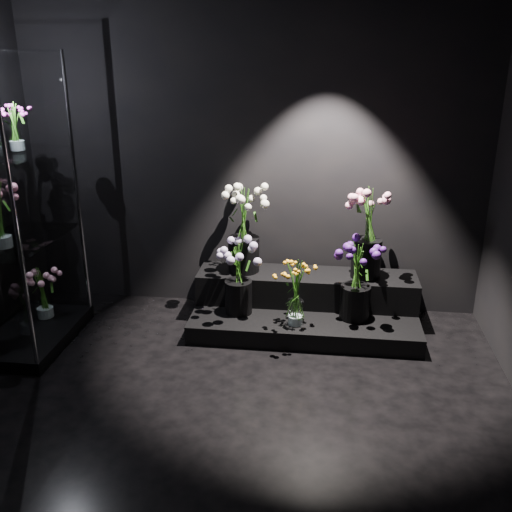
# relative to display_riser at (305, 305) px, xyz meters

# --- Properties ---
(floor) EXTENTS (4.00, 4.00, 0.00)m
(floor) POSITION_rel_display_riser_xyz_m (-0.51, -1.63, -0.17)
(floor) COLOR black
(floor) RESTS_ON ground
(wall_back) EXTENTS (4.00, 0.00, 4.00)m
(wall_back) POSITION_rel_display_riser_xyz_m (-0.51, 0.37, 1.23)
(wall_back) COLOR black
(wall_back) RESTS_ON floor
(display_riser) EXTENTS (1.88, 0.84, 0.42)m
(display_riser) POSITION_rel_display_riser_xyz_m (0.00, 0.00, 0.00)
(display_riser) COLOR black
(display_riser) RESTS_ON floor
(display_case) EXTENTS (0.61, 1.02, 2.24)m
(display_case) POSITION_rel_display_riser_xyz_m (-2.18, -0.59, 0.94)
(display_case) COLOR black
(display_case) RESTS_ON floor
(bouquet_orange_bells) EXTENTS (0.25, 0.25, 0.54)m
(bouquet_orange_bells) POSITION_rel_display_riser_xyz_m (-0.07, -0.34, 0.26)
(bouquet_orange_bells) COLOR white
(bouquet_orange_bells) RESTS_ON display_riser
(bouquet_lilac) EXTENTS (0.47, 0.47, 0.61)m
(bouquet_lilac) POSITION_rel_display_riser_xyz_m (-0.55, -0.18, 0.35)
(bouquet_lilac) COLOR black
(bouquet_lilac) RESTS_ON display_riser
(bouquet_purple) EXTENTS (0.42, 0.42, 0.65)m
(bouquet_purple) POSITION_rel_display_riser_xyz_m (0.41, -0.17, 0.34)
(bouquet_purple) COLOR black
(bouquet_purple) RESTS_ON display_riser
(bouquet_cream_roses) EXTENTS (0.51, 0.51, 0.74)m
(bouquet_cream_roses) POSITION_rel_display_riser_xyz_m (-0.55, 0.12, 0.67)
(bouquet_cream_roses) COLOR black
(bouquet_cream_roses) RESTS_ON display_riser
(bouquet_pink_roses) EXTENTS (0.47, 0.47, 0.77)m
(bouquet_pink_roses) POSITION_rel_display_riser_xyz_m (0.49, 0.10, 0.68)
(bouquet_pink_roses) COLOR black
(bouquet_pink_roses) RESTS_ON display_riser
(bouquet_case_magenta) EXTENTS (0.25, 0.25, 0.35)m
(bouquet_case_magenta) POSITION_rel_display_riser_xyz_m (-2.15, -0.46, 1.54)
(bouquet_case_magenta) COLOR white
(bouquet_case_magenta) RESTS_ON display_case
(bouquet_case_base_pink) EXTENTS (0.38, 0.38, 0.44)m
(bouquet_case_base_pink) POSITION_rel_display_riser_xyz_m (-2.18, -0.35, 0.16)
(bouquet_case_base_pink) COLOR white
(bouquet_case_base_pink) RESTS_ON display_case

